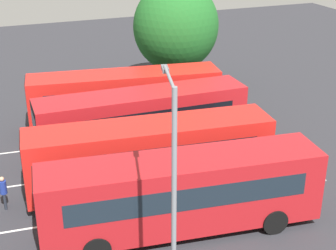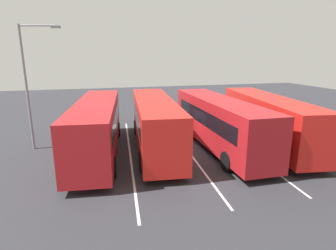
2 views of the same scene
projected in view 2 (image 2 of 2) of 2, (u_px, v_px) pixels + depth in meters
ground_plane at (186, 148)px, 18.53m from camera, size 74.31×74.31×0.00m
bus_far_left at (268, 119)px, 18.93m from camera, size 11.67×3.96×3.34m
bus_center_left at (219, 121)px, 18.13m from camera, size 11.50×2.65×3.34m
bus_center_right at (155, 122)px, 18.06m from camera, size 11.63×3.53×3.34m
bus_far_right at (97, 125)px, 17.08m from camera, size 11.65×3.65×3.34m
pedestrian at (147, 114)px, 24.65m from camera, size 0.32×0.32×1.61m
street_lamp at (29, 80)px, 17.25m from camera, size 0.79×2.54×7.97m
lane_stripe_outer_left at (237, 143)px, 19.48m from camera, size 15.68×1.38×0.01m
lane_stripe_inner_left at (186, 148)px, 18.53m from camera, size 15.68×1.38×0.01m
lane_stripe_inner_right at (130, 153)px, 17.58m from camera, size 15.68×1.38×0.01m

